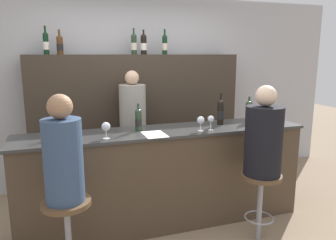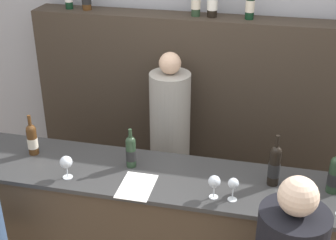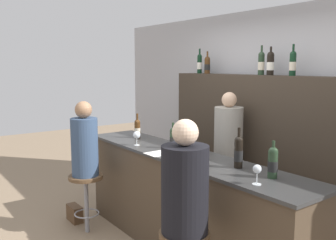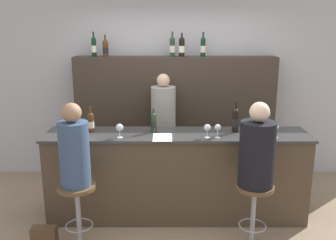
% 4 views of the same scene
% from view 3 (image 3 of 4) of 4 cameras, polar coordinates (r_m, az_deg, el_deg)
% --- Properties ---
extents(wall_back, '(6.40, 0.05, 2.60)m').
position_cam_3_polar(wall_back, '(4.70, 15.90, 0.41)').
color(wall_back, '#B2B2B7').
rests_on(wall_back, ground_plane).
extents(bar_counter, '(3.03, 0.59, 1.04)m').
position_cam_3_polar(bar_counter, '(3.91, 2.36, -12.62)').
color(bar_counter, '#473828').
rests_on(bar_counter, ground_plane).
extents(back_bar_cabinet, '(2.84, 0.28, 1.81)m').
position_cam_3_polar(back_bar_cabinet, '(4.60, 13.97, -4.70)').
color(back_bar_cabinet, '#382D23').
rests_on(back_bar_cabinet, ground_plane).
extents(wine_bottle_counter_0, '(0.07, 0.07, 0.30)m').
position_cam_3_polar(wine_bottle_counter_0, '(4.57, -4.69, -1.29)').
color(wine_bottle_counter_0, '#4C2D14').
rests_on(wine_bottle_counter_0, bar_counter).
extents(wine_bottle_counter_1, '(0.07, 0.07, 0.28)m').
position_cam_3_polar(wine_bottle_counter_1, '(3.98, 0.76, -2.73)').
color(wine_bottle_counter_1, '#233823').
rests_on(wine_bottle_counter_1, bar_counter).
extents(wine_bottle_counter_2, '(0.08, 0.08, 0.35)m').
position_cam_3_polar(wine_bottle_counter_2, '(3.29, 10.70, -4.78)').
color(wine_bottle_counter_2, black).
rests_on(wine_bottle_counter_2, bar_counter).
extents(wine_bottle_counter_3, '(0.08, 0.08, 0.30)m').
position_cam_3_polar(wine_bottle_counter_3, '(3.06, 15.68, -6.21)').
color(wine_bottle_counter_3, '#233823').
rests_on(wine_bottle_counter_3, bar_counter).
extents(wine_bottle_backbar_0, '(0.07, 0.07, 0.34)m').
position_cam_3_polar(wine_bottle_backbar_0, '(5.28, 4.83, 8.58)').
color(wine_bottle_backbar_0, black).
rests_on(wine_bottle_backbar_0, back_bar_cabinet).
extents(wine_bottle_backbar_1, '(0.08, 0.08, 0.30)m').
position_cam_3_polar(wine_bottle_backbar_1, '(5.16, 6.00, 8.36)').
color(wine_bottle_backbar_1, '#4C2D14').
rests_on(wine_bottle_backbar_1, back_bar_cabinet).
extents(wine_bottle_backbar_2, '(0.07, 0.07, 0.34)m').
position_cam_3_polar(wine_bottle_backbar_2, '(4.51, 14.03, 8.41)').
color(wine_bottle_backbar_2, '#233823').
rests_on(wine_bottle_backbar_2, back_bar_cabinet).
extents(wine_bottle_backbar_3, '(0.08, 0.08, 0.32)m').
position_cam_3_polar(wine_bottle_backbar_3, '(4.43, 15.34, 8.34)').
color(wine_bottle_backbar_3, black).
rests_on(wine_bottle_backbar_3, back_bar_cabinet).
extents(wine_bottle_backbar_4, '(0.07, 0.07, 0.33)m').
position_cam_3_polar(wine_bottle_backbar_4, '(4.25, 18.48, 8.23)').
color(wine_bottle_backbar_4, black).
rests_on(wine_bottle_backbar_4, back_bar_cabinet).
extents(wine_glass_0, '(0.08, 0.08, 0.16)m').
position_cam_3_polar(wine_glass_0, '(4.15, -4.80, -2.34)').
color(wine_glass_0, silver).
rests_on(wine_glass_0, bar_counter).
extents(wine_glass_1, '(0.08, 0.08, 0.15)m').
position_cam_3_polar(wine_glass_1, '(3.39, 3.73, -4.80)').
color(wine_glass_1, silver).
rests_on(wine_glass_1, bar_counter).
extents(wine_glass_2, '(0.07, 0.07, 0.15)m').
position_cam_3_polar(wine_glass_2, '(3.30, 5.01, -5.11)').
color(wine_glass_2, silver).
rests_on(wine_glass_2, bar_counter).
extents(wine_glass_3, '(0.07, 0.07, 0.15)m').
position_cam_3_polar(wine_glass_3, '(2.87, 13.42, -7.43)').
color(wine_glass_3, silver).
rests_on(wine_glass_3, bar_counter).
extents(tasting_menu, '(0.21, 0.30, 0.00)m').
position_cam_3_polar(tasting_menu, '(3.79, -1.05, -5.05)').
color(tasting_menu, white).
rests_on(tasting_menu, bar_counter).
extents(bar_stool_left, '(0.39, 0.39, 0.68)m').
position_cam_3_polar(bar_stool_left, '(4.45, -12.39, -10.03)').
color(bar_stool_left, gray).
rests_on(bar_stool_left, ground_plane).
extents(guest_seated_left, '(0.30, 0.30, 0.85)m').
position_cam_3_polar(guest_seated_left, '(4.32, -12.60, -3.48)').
color(guest_seated_left, '#334766').
rests_on(guest_seated_left, bar_stool_left).
extents(guest_seated_right, '(0.35, 0.35, 0.86)m').
position_cam_3_polar(guest_seated_right, '(2.81, 2.59, -9.83)').
color(guest_seated_right, black).
rests_on(guest_seated_right, bar_stool_right).
extents(bartender, '(0.33, 0.33, 1.62)m').
position_cam_3_polar(bartender, '(4.46, 9.08, -7.00)').
color(bartender, gray).
rests_on(bartender, ground_plane).
extents(handbag, '(0.26, 0.12, 0.20)m').
position_cam_3_polar(handbag, '(4.93, -14.04, -13.64)').
color(handbag, '#513823').
rests_on(handbag, ground_plane).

